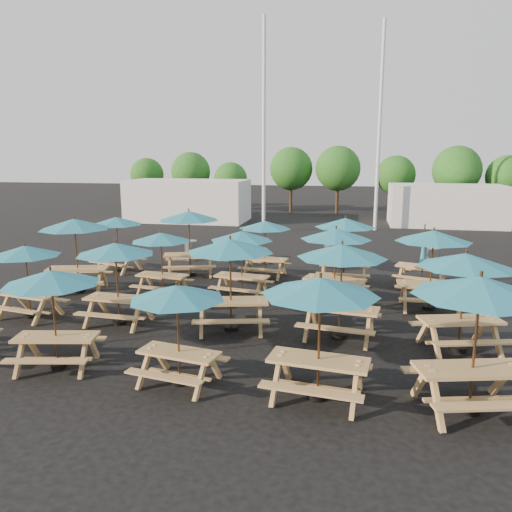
% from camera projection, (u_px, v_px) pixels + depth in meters
% --- Properties ---
extents(ground, '(120.00, 120.00, 0.00)m').
position_uv_depth(ground, '(247.00, 299.00, 15.74)').
color(ground, black).
rests_on(ground, ground).
extents(picnic_unit_1, '(2.20, 2.20, 2.07)m').
position_uv_depth(picnic_unit_1, '(25.00, 255.00, 13.64)').
color(picnic_unit_1, '#B3814F').
rests_on(picnic_unit_1, ground).
extents(picnic_unit_2, '(2.77, 2.77, 2.48)m').
position_uv_depth(picnic_unit_2, '(75.00, 228.00, 16.18)').
color(picnic_unit_2, '#B3814F').
rests_on(picnic_unit_2, ground).
extents(picnic_unit_3, '(2.46, 2.46, 2.15)m').
position_uv_depth(picnic_unit_3, '(117.00, 224.00, 19.23)').
color(picnic_unit_3, '#B3814F').
rests_on(picnic_unit_3, ground).
extents(picnic_unit_4, '(2.32, 2.32, 2.17)m').
position_uv_depth(picnic_unit_4, '(51.00, 283.00, 10.30)').
color(picnic_unit_4, '#B3814F').
rests_on(picnic_unit_4, ground).
extents(picnic_unit_5, '(2.17, 2.17, 2.25)m').
position_uv_depth(picnic_unit_5, '(116.00, 253.00, 13.06)').
color(picnic_unit_5, '#B3814F').
rests_on(picnic_unit_5, ground).
extents(picnic_unit_6, '(2.07, 2.07, 2.08)m').
position_uv_depth(picnic_unit_6, '(161.00, 241.00, 15.84)').
color(picnic_unit_6, '#B3814F').
rests_on(picnic_unit_6, ground).
extents(picnic_unit_7, '(2.81, 2.81, 2.46)m').
position_uv_depth(picnic_unit_7, '(189.00, 219.00, 18.49)').
color(picnic_unit_7, '#B3814F').
rests_on(picnic_unit_7, ground).
extents(picnic_unit_8, '(2.18, 2.18, 2.05)m').
position_uv_depth(picnic_unit_8, '(177.00, 298.00, 9.58)').
color(picnic_unit_8, '#B3814F').
rests_on(picnic_unit_8, ground).
extents(picnic_unit_9, '(2.68, 2.68, 2.43)m').
position_uv_depth(picnic_unit_9, '(230.00, 251.00, 12.57)').
color(picnic_unit_9, '#B3814F').
rests_on(picnic_unit_9, ground).
extents(picnic_unit_10, '(2.27, 2.27, 2.17)m').
position_uv_depth(picnic_unit_10, '(242.00, 240.00, 15.57)').
color(picnic_unit_10, '#B3814F').
rests_on(picnic_unit_10, ground).
extents(picnic_unit_11, '(2.17, 2.17, 2.12)m').
position_uv_depth(picnic_unit_11, '(265.00, 228.00, 18.31)').
color(picnic_unit_11, '#B3814F').
rests_on(picnic_unit_11, ground).
extents(picnic_unit_12, '(2.41, 2.41, 2.36)m').
position_uv_depth(picnic_unit_12, '(320.00, 293.00, 8.95)').
color(picnic_unit_12, '#B3814F').
rests_on(picnic_unit_12, ground).
extents(picnic_unit_13, '(2.48, 2.48, 2.40)m').
position_uv_depth(picnic_unit_13, '(342.00, 256.00, 12.01)').
color(picnic_unit_13, '#B3814F').
rests_on(picnic_unit_13, ground).
extents(picnic_unit_14, '(2.60, 2.60, 2.34)m').
position_uv_depth(picnic_unit_14, '(336.00, 238.00, 14.91)').
color(picnic_unit_14, '#B3814F').
rests_on(picnic_unit_14, ground).
extents(picnic_unit_15, '(2.20, 2.20, 2.34)m').
position_uv_depth(picnic_unit_15, '(345.00, 226.00, 17.40)').
color(picnic_unit_15, '#B3814F').
rests_on(picnic_unit_15, ground).
extents(picnic_unit_16, '(2.77, 2.77, 2.50)m').
position_uv_depth(picnic_unit_16, '(480.00, 294.00, 8.43)').
color(picnic_unit_16, '#B3814F').
rests_on(picnic_unit_16, ground).
extents(picnic_unit_17, '(2.64, 2.64, 2.34)m').
position_uv_depth(picnic_unit_17, '(465.00, 266.00, 11.20)').
color(picnic_unit_17, '#B3814F').
rests_on(picnic_unit_17, ground).
extents(picnic_unit_18, '(2.19, 2.19, 2.38)m').
position_uv_depth(picnic_unit_18, '(433.00, 240.00, 14.32)').
color(picnic_unit_18, '#B3814F').
rests_on(picnic_unit_18, ground).
extents(picnic_unit_19, '(2.09, 1.95, 2.19)m').
position_uv_depth(picnic_unit_19, '(423.00, 261.00, 17.10)').
color(picnic_unit_19, '#B3814F').
rests_on(picnic_unit_19, ground).
extents(waste_bin_0, '(0.53, 0.53, 0.85)m').
position_uv_depth(waste_bin_0, '(191.00, 250.00, 21.59)').
color(waste_bin_0, gray).
rests_on(waste_bin_0, ground).
extents(waste_bin_1, '(0.53, 0.53, 0.85)m').
position_uv_depth(waste_bin_1, '(229.00, 251.00, 21.47)').
color(waste_bin_1, '#177E28').
rests_on(waste_bin_1, ground).
extents(waste_bin_2, '(0.53, 0.53, 0.85)m').
position_uv_depth(waste_bin_2, '(331.00, 254.00, 20.69)').
color(waste_bin_2, gray).
rests_on(waste_bin_2, ground).
extents(waste_bin_3, '(0.53, 0.53, 0.85)m').
position_uv_depth(waste_bin_3, '(433.00, 258.00, 19.90)').
color(waste_bin_3, gray).
rests_on(waste_bin_3, ground).
extents(mast_0, '(0.20, 0.20, 12.00)m').
position_uv_depth(mast_0, '(264.00, 128.00, 28.38)').
color(mast_0, silver).
rests_on(mast_0, ground).
extents(mast_1, '(0.20, 0.20, 12.00)m').
position_uv_depth(mast_1, '(380.00, 128.00, 29.08)').
color(mast_1, silver).
rests_on(mast_1, ground).
extents(event_tent_0, '(8.00, 4.00, 2.80)m').
position_uv_depth(event_tent_0, '(188.00, 200.00, 34.28)').
color(event_tent_0, silver).
rests_on(event_tent_0, ground).
extents(event_tent_1, '(7.00, 4.00, 2.60)m').
position_uv_depth(event_tent_1, '(446.00, 205.00, 32.05)').
color(event_tent_1, silver).
rests_on(event_tent_1, ground).
extents(tree_0, '(2.80, 2.80, 4.24)m').
position_uv_depth(tree_0, '(147.00, 175.00, 42.12)').
color(tree_0, '#382314').
rests_on(tree_0, ground).
extents(tree_1, '(3.11, 3.11, 4.72)m').
position_uv_depth(tree_1, '(191.00, 172.00, 39.94)').
color(tree_1, '#382314').
rests_on(tree_1, ground).
extents(tree_2, '(2.59, 2.59, 3.93)m').
position_uv_depth(tree_2, '(231.00, 179.00, 39.17)').
color(tree_2, '#382314').
rests_on(tree_2, ground).
extents(tree_3, '(3.36, 3.36, 5.09)m').
position_uv_depth(tree_3, '(291.00, 169.00, 39.16)').
color(tree_3, '#382314').
rests_on(tree_3, ground).
extents(tree_4, '(3.41, 3.41, 5.17)m').
position_uv_depth(tree_4, '(338.00, 168.00, 38.02)').
color(tree_4, '#382314').
rests_on(tree_4, ground).
extents(tree_5, '(2.94, 2.94, 4.45)m').
position_uv_depth(tree_5, '(396.00, 175.00, 37.70)').
color(tree_5, '#382314').
rests_on(tree_5, ground).
extents(tree_6, '(3.38, 3.38, 5.13)m').
position_uv_depth(tree_6, '(457.00, 170.00, 35.13)').
color(tree_6, '#382314').
rests_on(tree_6, ground).
extents(tree_7, '(2.95, 2.95, 4.48)m').
position_uv_depth(tree_7, '(508.00, 177.00, 34.61)').
color(tree_7, '#382314').
rests_on(tree_7, ground).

